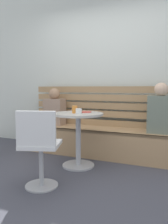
{
  "coord_description": "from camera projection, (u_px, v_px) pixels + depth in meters",
  "views": [
    {
      "loc": [
        1.16,
        -2.17,
        1.07
      ],
      "look_at": [
        -0.06,
        0.66,
        0.75
      ],
      "focal_mm": 36.4,
      "sensor_mm": 36.0,
      "label": 1
    }
  ],
  "objects": [
    {
      "name": "booth_bench",
      "position": [
        101.0,
        142.0,
        3.62
      ],
      "size": [
        2.7,
        0.52,
        0.44
      ],
      "color": "tan",
      "rests_on": "ground"
    },
    {
      "name": "booth_backrest",
      "position": [
        106.0,
        106.0,
        3.78
      ],
      "size": [
        2.65,
        0.04,
        0.66
      ],
      "color": "#A68157",
      "rests_on": "booth_bench"
    },
    {
      "name": "cafe_table",
      "position": [
        78.0,
        129.0,
        3.09
      ],
      "size": [
        0.68,
        0.68,
        0.74
      ],
      "color": "#ADADB2",
      "rests_on": "ground"
    },
    {
      "name": "ground",
      "position": [
        66.0,
        184.0,
        2.55
      ],
      "size": [
        8.0,
        8.0,
        0.0
      ],
      "primitive_type": "plane",
      "color": "#42424C"
    },
    {
      "name": "person_adult",
      "position": [
        160.0,
        111.0,
        3.19
      ],
      "size": [
        0.34,
        0.22,
        0.71
      ],
      "color": "slate",
      "rests_on": "booth_bench"
    },
    {
      "name": "white_chair",
      "position": [
        39.0,
        146.0,
        2.39
      ],
      "size": [
        0.51,
        0.51,
        0.85
      ],
      "color": "#ADADB2",
      "rests_on": "ground"
    },
    {
      "name": "cup_tumbler_orange",
      "position": [
        75.0,
        109.0,
        3.05
      ],
      "size": [
        0.07,
        0.07,
        0.1
      ],
      "primitive_type": "cylinder",
      "color": "orange",
      "rests_on": "cafe_table"
    },
    {
      "name": "back_wall",
      "position": [
        110.0,
        66.0,
        3.9
      ],
      "size": [
        5.2,
        0.1,
        2.9
      ],
      "primitive_type": "cube",
      "color": "silver",
      "rests_on": "ground"
    },
    {
      "name": "person_child_left",
      "position": [
        55.0,
        109.0,
        3.95
      ],
      "size": [
        0.34,
        0.22,
        0.63
      ],
      "color": "#9E7F6B",
      "rests_on": "booth_bench"
    },
    {
      "name": "plate_small",
      "position": [
        85.0,
        112.0,
        3.15
      ],
      "size": [
        0.17,
        0.17,
        0.01
      ],
      "primitive_type": "cylinder",
      "color": "#DB4C42",
      "rests_on": "cafe_table"
    },
    {
      "name": "cup_ceramic_white",
      "position": [
        79.0,
        111.0,
        2.96
      ],
      "size": [
        0.08,
        0.08,
        0.07
      ],
      "primitive_type": "cylinder",
      "color": "white",
      "rests_on": "cafe_table"
    }
  ]
}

